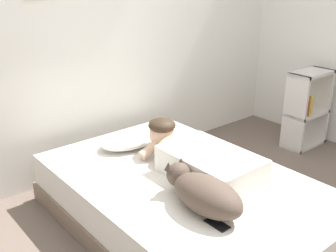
# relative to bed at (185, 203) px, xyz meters

# --- Properties ---
(back_wall) EXTENTS (4.35, 0.12, 2.50)m
(back_wall) POSITION_rel_bed_xyz_m (-0.04, 1.20, 1.07)
(back_wall) COLOR silver
(back_wall) RESTS_ON ground
(bed) EXTENTS (1.30, 2.01, 0.38)m
(bed) POSITION_rel_bed_xyz_m (0.00, 0.00, 0.00)
(bed) COLOR #726051
(bed) RESTS_ON ground
(pillow) EXTENTS (0.52, 0.32, 0.11)m
(pillow) POSITION_rel_bed_xyz_m (0.03, 0.66, 0.25)
(pillow) COLOR white
(pillow) RESTS_ON bed
(person_lying) EXTENTS (0.43, 0.92, 0.27)m
(person_lying) POSITION_rel_bed_xyz_m (0.13, 0.04, 0.30)
(person_lying) COLOR silver
(person_lying) RESTS_ON bed
(dog) EXTENTS (0.26, 0.57, 0.21)m
(dog) POSITION_rel_bed_xyz_m (-0.16, -0.33, 0.29)
(dog) COLOR #4C3D33
(dog) RESTS_ON bed
(coffee_cup) EXTENTS (0.12, 0.09, 0.07)m
(coffee_cup) POSITION_rel_bed_xyz_m (0.12, 0.35, 0.23)
(coffee_cup) COLOR teal
(coffee_cup) RESTS_ON bed
(cell_phone) EXTENTS (0.07, 0.14, 0.01)m
(cell_phone) POSITION_rel_bed_xyz_m (-0.22, -0.49, 0.20)
(cell_phone) COLOR black
(cell_phone) RESTS_ON bed
(bookshelf) EXTENTS (0.45, 0.24, 0.75)m
(bookshelf) POSITION_rel_bed_xyz_m (1.82, 0.28, 0.19)
(bookshelf) COLOR silver
(bookshelf) RESTS_ON ground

